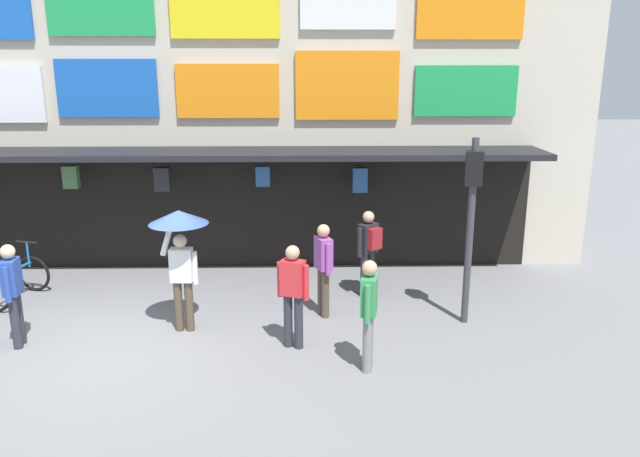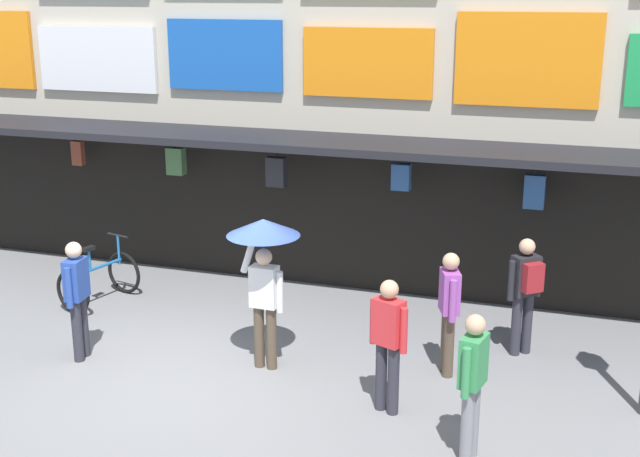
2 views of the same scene
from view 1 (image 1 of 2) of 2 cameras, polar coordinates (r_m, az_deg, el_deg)
The scene contains 10 objects.
ground_plane at distance 10.37m, azimuth -17.41°, elevation -10.44°, with size 80.00×80.00×0.00m, color slate.
shopfront at distance 13.83m, azimuth -13.49°, elevation 13.12°, with size 18.00×2.60×8.00m.
traffic_light_far at distance 10.43m, azimuth 13.95°, elevation 2.43°, with size 0.32×0.35×3.20m.
bicycle_parked at distance 12.89m, azimuth -26.59°, elevation -4.42°, with size 0.97×1.30×1.05m.
pedestrian_in_black at distance 9.53m, azimuth -2.53°, elevation -5.82°, with size 0.50×0.34×1.68m.
pedestrian_with_umbrella at distance 10.16m, azimuth -12.94°, elevation -0.74°, with size 0.96×0.96×2.08m.
pedestrian_in_white at distance 10.71m, azimuth 0.32°, elevation -3.41°, with size 0.33×0.50×1.68m.
pedestrian_in_purple at distance 8.88m, azimuth 4.56°, elevation -7.49°, with size 0.28×0.52×1.68m.
pedestrian_in_red at distance 10.70m, azimuth -26.69°, elevation -5.12°, with size 0.26×0.53×1.68m.
pedestrian_in_green at distance 11.64m, azimuth 4.56°, elevation -1.74°, with size 0.47×0.47×1.68m.
Camera 1 is at (2.88, -8.96, 4.36)m, focal length 34.36 mm.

